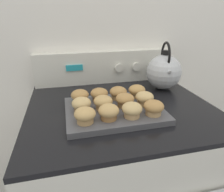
{
  "coord_description": "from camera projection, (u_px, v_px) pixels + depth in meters",
  "views": [
    {
      "loc": [
        -0.21,
        -0.39,
        1.28
      ],
      "look_at": [
        -0.06,
        0.27,
        0.99
      ],
      "focal_mm": 32.0,
      "sensor_mm": 36.0,
      "label": 1
    }
  ],
  "objects": [
    {
      "name": "muffin_pan",
      "position": [
        114.0,
        110.0,
        0.78
      ],
      "size": [
        0.37,
        0.29,
        0.02
      ],
      "color": "#4C4C51",
      "rests_on": "stove_range"
    },
    {
      "name": "muffin_r0_c3",
      "position": [
        154.0,
        108.0,
        0.72
      ],
      "size": [
        0.07,
        0.07,
        0.05
      ],
      "color": "tan",
      "rests_on": "muffin_pan"
    },
    {
      "name": "muffin_r1_c1",
      "position": [
        103.0,
        102.0,
        0.76
      ],
      "size": [
        0.07,
        0.07,
        0.05
      ],
      "color": "#A37A4C",
      "rests_on": "muffin_pan"
    },
    {
      "name": "control_panel",
      "position": [
        106.0,
        67.0,
        1.1
      ],
      "size": [
        0.75,
        0.07,
        0.17
      ],
      "color": "silver",
      "rests_on": "stove_range"
    },
    {
      "name": "muffin_r1_c0",
      "position": [
        82.0,
        104.0,
        0.74
      ],
      "size": [
        0.07,
        0.07,
        0.05
      ],
      "color": "#A37A4C",
      "rests_on": "muffin_pan"
    },
    {
      "name": "muffin_r2_c1",
      "position": [
        99.0,
        94.0,
        0.83
      ],
      "size": [
        0.07,
        0.07,
        0.05
      ],
      "color": "olive",
      "rests_on": "muffin_pan"
    },
    {
      "name": "muffin_r0_c0",
      "position": [
        85.0,
        115.0,
        0.66
      ],
      "size": [
        0.07,
        0.07,
        0.05
      ],
      "color": "tan",
      "rests_on": "muffin_pan"
    },
    {
      "name": "muffin_r1_c3",
      "position": [
        145.0,
        98.0,
        0.8
      ],
      "size": [
        0.07,
        0.07,
        0.05
      ],
      "color": "tan",
      "rests_on": "muffin_pan"
    },
    {
      "name": "tea_kettle",
      "position": [
        164.0,
        71.0,
        1.0
      ],
      "size": [
        0.18,
        0.21,
        0.24
      ],
      "color": "silver",
      "rests_on": "stove_range"
    },
    {
      "name": "muffin_r0_c1",
      "position": [
        109.0,
        112.0,
        0.69
      ],
      "size": [
        0.07,
        0.07,
        0.05
      ],
      "color": "olive",
      "rests_on": "muffin_pan"
    },
    {
      "name": "muffin_r2_c3",
      "position": [
        137.0,
        91.0,
        0.87
      ],
      "size": [
        0.07,
        0.07,
        0.05
      ],
      "color": "#A37A4C",
      "rests_on": "muffin_pan"
    },
    {
      "name": "muffin_r2_c0",
      "position": [
        80.0,
        96.0,
        0.82
      ],
      "size": [
        0.07,
        0.07,
        0.05
      ],
      "color": "tan",
      "rests_on": "muffin_pan"
    },
    {
      "name": "stove_range",
      "position": [
        119.0,
        184.0,
        1.03
      ],
      "size": [
        0.77,
        0.71,
        0.91
      ],
      "color": "silver",
      "rests_on": "ground_plane"
    },
    {
      "name": "wall_back",
      "position": [
        103.0,
        28.0,
        1.07
      ],
      "size": [
        8.0,
        0.05,
        2.4
      ],
      "color": "white",
      "rests_on": "ground_plane"
    },
    {
      "name": "muffin_r0_c2",
      "position": [
        132.0,
        110.0,
        0.7
      ],
      "size": [
        0.07,
        0.07,
        0.05
      ],
      "color": "tan",
      "rests_on": "muffin_pan"
    },
    {
      "name": "muffin_r1_c2",
      "position": [
        125.0,
        100.0,
        0.78
      ],
      "size": [
        0.07,
        0.07,
        0.05
      ],
      "color": "#A37A4C",
      "rests_on": "muffin_pan"
    },
    {
      "name": "muffin_r2_c2",
      "position": [
        118.0,
        93.0,
        0.85
      ],
      "size": [
        0.07,
        0.07,
        0.05
      ],
      "color": "tan",
      "rests_on": "muffin_pan"
    }
  ]
}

